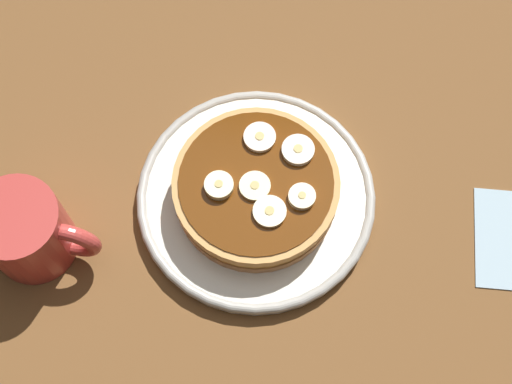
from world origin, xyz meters
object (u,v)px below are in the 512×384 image
pancake_stack (255,188)px  banana_slice_5 (302,197)px  banana_slice_2 (270,212)px  plate (256,198)px  banana_slice_4 (298,150)px  banana_slice_3 (219,186)px  coffee_mug (29,231)px  banana_slice_0 (253,186)px  banana_slice_1 (260,138)px

pancake_stack → banana_slice_5: banana_slice_5 is taller
banana_slice_2 → banana_slice_5: bearing=37.4°
plate → banana_slice_4: banana_slice_4 is taller
banana_slice_3 → banana_slice_4: (7.00, 5.49, -0.11)cm
banana_slice_3 → coffee_mug: coffee_mug is taller
pancake_stack → banana_slice_4: (3.61, 4.15, 2.14)cm
pancake_stack → banana_slice_0: banana_slice_0 is taller
pancake_stack → banana_slice_1: (-0.50, 4.79, 2.09)cm
banana_slice_0 → banana_slice_4: bearing=52.1°
coffee_mug → banana_slice_3: bearing=24.9°
pancake_stack → banana_slice_5: size_ratio=6.55×
banana_slice_2 → banana_slice_5: 3.57cm
banana_slice_0 → banana_slice_3: 3.38cm
banana_slice_0 → banana_slice_1: 5.41cm
banana_slice_2 → banana_slice_4: (1.52, 7.12, 0.06)cm
pancake_stack → banana_slice_0: (-0.09, -0.60, 2.06)cm
banana_slice_1 → banana_slice_4: bearing=-8.9°
plate → pancake_stack: size_ratio=1.40×
plate → banana_slice_2: size_ratio=7.52×
banana_slice_0 → banana_slice_2: same height
banana_slice_3 → banana_slice_5: size_ratio=1.07×
banana_slice_2 → banana_slice_1: bearing=108.5°
pancake_stack → coffee_mug: (-20.91, -9.47, 1.03)cm
pancake_stack → banana_slice_2: (2.09, -2.97, 2.08)cm
pancake_stack → banana_slice_4: bearing=49.0°
banana_slice_2 → banana_slice_5: (2.84, 2.17, 0.10)cm
banana_slice_1 → banana_slice_4: 4.16cm
plate → banana_slice_3: 6.02cm
banana_slice_0 → pancake_stack: bearing=81.6°
plate → banana_slice_1: size_ratio=7.57×
pancake_stack → banana_slice_0: 2.15cm
pancake_stack → banana_slice_5: (4.93, -0.80, 2.18)cm
banana_slice_2 → banana_slice_4: 7.28cm
pancake_stack → banana_slice_2: size_ratio=5.36×
plate → pancake_stack: bearing=170.0°
banana_slice_1 → coffee_mug: 24.92cm
pancake_stack → banana_slice_0: size_ratio=5.68×
banana_slice_0 → banana_slice_1: (-0.41, 5.39, 0.03)cm
banana_slice_0 → coffee_mug: coffee_mug is taller
plate → banana_slice_1: bearing=97.3°
banana_slice_1 → banana_slice_4: banana_slice_4 is taller
pancake_stack → banana_slice_4: banana_slice_4 is taller
banana_slice_1 → banana_slice_3: banana_slice_3 is taller
banana_slice_0 → banana_slice_4: (3.70, 4.75, 0.08)cm
pancake_stack → coffee_mug: coffee_mug is taller
banana_slice_2 → coffee_mug: size_ratio=0.28×
banana_slice_1 → banana_slice_3: bearing=-115.2°
plate → banana_slice_4: 7.13cm
banana_slice_2 → banana_slice_4: bearing=77.9°
banana_slice_3 → banana_slice_2: bearing=-16.6°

